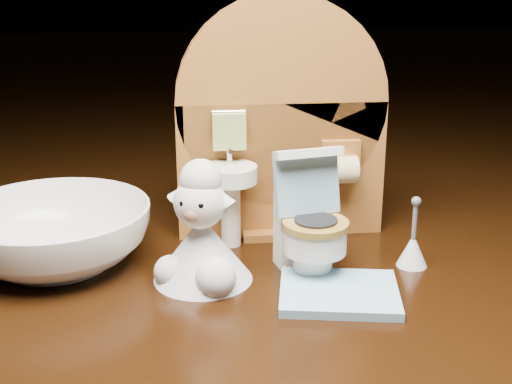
% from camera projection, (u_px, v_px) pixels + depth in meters
% --- Properties ---
extents(backdrop_panel, '(0.13, 0.05, 0.15)m').
position_uv_depth(backdrop_panel, '(280.00, 133.00, 0.44)').
color(backdrop_panel, '#985A23').
rests_on(backdrop_panel, ground).
extents(toy_toilet, '(0.04, 0.05, 0.07)m').
position_uv_depth(toy_toilet, '(309.00, 228.00, 0.40)').
color(toy_toilet, white).
rests_on(toy_toilet, ground).
extents(bath_mat, '(0.07, 0.06, 0.00)m').
position_uv_depth(bath_mat, '(339.00, 293.00, 0.38)').
color(bath_mat, '#84B1CD').
rests_on(bath_mat, ground).
extents(toilet_brush, '(0.02, 0.02, 0.04)m').
position_uv_depth(toilet_brush, '(413.00, 248.00, 0.41)').
color(toilet_brush, white).
rests_on(toilet_brush, ground).
extents(plush_lamb, '(0.06, 0.06, 0.07)m').
position_uv_depth(plush_lamb, '(201.00, 239.00, 0.39)').
color(plush_lamb, silver).
rests_on(plush_lamb, ground).
extents(ceramic_bowl, '(0.14, 0.14, 0.04)m').
position_uv_depth(ceramic_bowl, '(54.00, 235.00, 0.41)').
color(ceramic_bowl, white).
rests_on(ceramic_bowl, ground).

